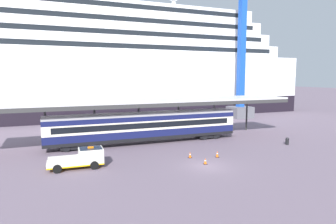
{
  "coord_description": "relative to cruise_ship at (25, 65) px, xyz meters",
  "views": [
    {
      "loc": [
        -14.19,
        -25.2,
        8.76
      ],
      "look_at": [
        -0.75,
        8.47,
        4.5
      ],
      "focal_mm": 31.89,
      "sensor_mm": 36.0,
      "label": 1
    }
  ],
  "objects": [
    {
      "name": "quay_bollard",
      "position": [
        33.27,
        -43.27,
        -10.94
      ],
      "size": [
        0.48,
        0.48,
        0.96
      ],
      "color": "black",
      "rests_on": "ground"
    },
    {
      "name": "cruise_ship",
      "position": [
        0.0,
        0.0,
        0.0
      ],
      "size": [
        126.66,
        27.93,
        32.96
      ],
      "color": "black",
      "rests_on": "ground"
    },
    {
      "name": "traffic_cone_near",
      "position": [
        19.11,
        -47.04,
        -11.14
      ],
      "size": [
        0.36,
        0.36,
        0.63
      ],
      "color": "black",
      "rests_on": "ground"
    },
    {
      "name": "dockside_crane",
      "position": [
        43.79,
        -19.06,
        6.12
      ],
      "size": [
        15.37,
        4.4,
        57.52
      ],
      "color": "#595960",
      "rests_on": "ground"
    },
    {
      "name": "service_truck",
      "position": [
        7.34,
        -43.61,
        -10.47
      ],
      "size": [
        5.26,
        2.38,
        2.02
      ],
      "color": "silver",
      "rests_on": "ground"
    },
    {
      "name": "train_carriage",
      "position": [
        16.42,
        -35.58,
        -9.14
      ],
      "size": [
        25.47,
        2.81,
        4.11
      ],
      "color": "black",
      "rests_on": "ground"
    },
    {
      "name": "traffic_cone_far",
      "position": [
        18.73,
        -44.31,
        -11.13
      ],
      "size": [
        0.36,
        0.36,
        0.67
      ],
      "color": "black",
      "rests_on": "ground"
    },
    {
      "name": "ground_plane",
      "position": [
        18.93,
        -47.67,
        -11.46
      ],
      "size": [
        400.0,
        400.0,
        0.0
      ],
      "primitive_type": "plane",
      "color": "slate"
    },
    {
      "name": "platform_canopy",
      "position": [
        16.42,
        -35.14,
        -5.97
      ],
      "size": [
        43.08,
        6.17,
        5.75
      ],
      "color": "silver",
      "rests_on": "ground"
    },
    {
      "name": "traffic_cone_mid",
      "position": [
        21.6,
        -45.21,
        -11.09
      ],
      "size": [
        0.36,
        0.36,
        0.73
      ],
      "color": "black",
      "rests_on": "ground"
    }
  ]
}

